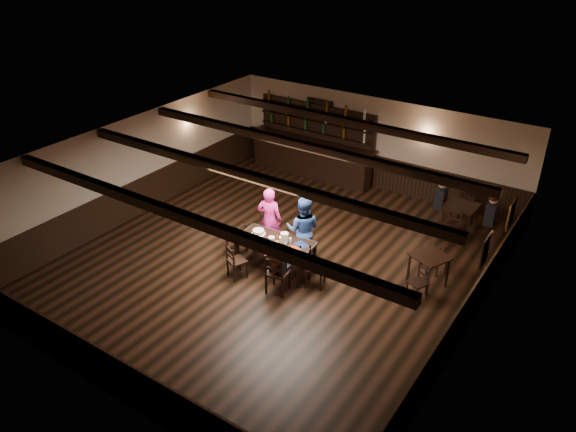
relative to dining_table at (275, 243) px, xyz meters
The scene contains 25 objects.
ground 0.75m from the dining_table, 114.53° to the left, with size 10.00×10.00×0.00m, color black.
room_shell 1.11m from the dining_table, 110.32° to the left, with size 9.02×10.02×2.71m.
dining_table is the anchor object (origin of this frame).
chair_near_left 0.99m from the dining_table, 126.07° to the right, with size 0.51×0.50×0.83m.
chair_near_right 0.95m from the dining_table, 53.84° to the right, with size 0.51×0.49×0.96m.
chair_end_left 1.09m from the dining_table, behind, with size 0.41×0.43×0.86m.
chair_end_right 1.03m from the dining_table, ahead, with size 0.50×0.52×0.90m.
chair_far_pushed 1.54m from the dining_table, 132.89° to the left, with size 0.50×0.50×0.77m.
woman_pink 0.88m from the dining_table, 133.82° to the left, with size 0.60×0.39×1.64m, color #FF2AA0.
man_blue 0.75m from the dining_table, 64.42° to the left, with size 0.80×0.62×1.64m, color navy.
seated_person 0.90m from the dining_table, 52.04° to the right, with size 0.34×0.52×0.84m.
cake 0.51m from the dining_table, behind, with size 0.33×0.33×0.10m.
plate_stack_a 0.17m from the dining_table, 105.61° to the right, with size 0.15×0.15×0.14m, color white.
plate_stack_b 0.28m from the dining_table, 27.98° to the left, with size 0.18×0.18×0.21m, color white.
tea_light 0.17m from the dining_table, 72.43° to the left, with size 0.05×0.05×0.06m.
salt_shaker 0.36m from the dining_table, 11.62° to the right, with size 0.03×0.03×0.08m, color silver.
pepper_shaker 0.45m from the dining_table, ahead, with size 0.03×0.03×0.08m, color #A5A8AD.
drink_glass 0.37m from the dining_table, 24.40° to the left, with size 0.06×0.06×0.10m, color silver.
menu_red 0.54m from the dining_table, ahead, with size 0.29×0.20×0.00m, color maroon.
menu_blue 0.62m from the dining_table, 17.45° to the left, with size 0.32×0.22×0.00m, color #0D2045.
bar_counter 5.40m from the dining_table, 112.58° to the left, with size 4.13×0.70×2.20m.
back_table_a 3.41m from the dining_table, 23.45° to the left, with size 0.94×0.94×0.75m.
back_table_b 4.97m from the dining_table, 54.24° to the left, with size 0.84×0.84×0.75m.
bg_patron_left 4.77m from the dining_table, 60.83° to the left, with size 0.23×0.38×0.79m.
bg_patron_right 5.43m from the dining_table, 47.70° to the left, with size 0.25×0.39×0.80m.
Camera 1 is at (6.37, -9.07, 7.26)m, focal length 35.00 mm.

